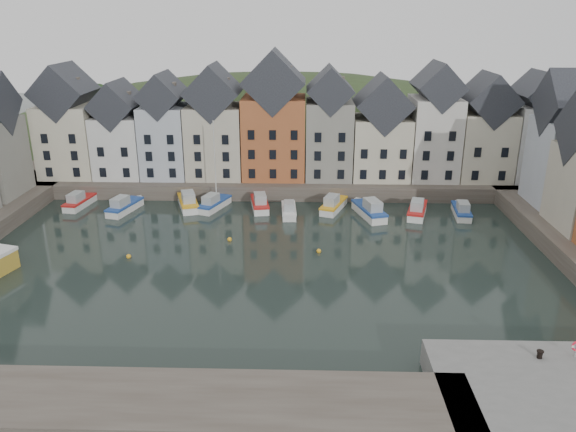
{
  "coord_description": "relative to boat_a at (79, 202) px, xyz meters",
  "views": [
    {
      "loc": [
        4.32,
        -50.36,
        24.21
      ],
      "look_at": [
        2.67,
        6.0,
        3.76
      ],
      "focal_mm": 35.0,
      "sensor_mm": 36.0,
      "label": 1
    }
  ],
  "objects": [
    {
      "name": "mooring_bollard",
      "position": [
        45.91,
        -36.27,
        1.61
      ],
      "size": [
        0.48,
        0.48,
        0.56
      ],
      "color": "black",
      "rests_on": "near_quay"
    },
    {
      "name": "boat_j",
      "position": [
        49.64,
        -2.17,
        -0.03
      ],
      "size": [
        2.44,
        6.05,
        2.26
      ],
      "rotation": [
        0.0,
        0.0,
        -0.11
      ],
      "color": "silver",
      "rests_on": "ground"
    },
    {
      "name": "far_quay",
      "position": [
        25.35,
        10.85,
        0.3
      ],
      "size": [
        90.0,
        16.0,
        2.0
      ],
      "primitive_type": "cube",
      "color": "#463E36",
      "rests_on": "ground"
    },
    {
      "name": "boat_i",
      "position": [
        44.07,
        -2.11,
        0.04
      ],
      "size": [
        3.67,
        6.76,
        2.48
      ],
      "rotation": [
        0.0,
        0.0,
        -0.27
      ],
      "color": "silver",
      "rests_on": "ground"
    },
    {
      "name": "boat_d",
      "position": [
        17.92,
        -0.31,
        0.06
      ],
      "size": [
        3.95,
        6.41,
        11.72
      ],
      "rotation": [
        0.0,
        0.0,
        -0.36
      ],
      "color": "silver",
      "rests_on": "ground"
    },
    {
      "name": "ground",
      "position": [
        25.35,
        -19.15,
        -0.7
      ],
      "size": [
        260.0,
        260.0,
        0.0
      ],
      "primitive_type": "plane",
      "color": "black",
      "rests_on": "ground"
    },
    {
      "name": "boat_h",
      "position": [
        38.01,
        -2.71,
        0.1
      ],
      "size": [
        4.07,
        7.33,
        2.69
      ],
      "rotation": [
        0.0,
        0.0,
        0.29
      ],
      "color": "silver",
      "rests_on": "ground"
    },
    {
      "name": "boat_c",
      "position": [
        14.46,
        0.01,
        0.08
      ],
      "size": [
        4.09,
        7.13,
        2.62
      ],
      "rotation": [
        0.0,
        0.0,
        0.31
      ],
      "color": "silver",
      "rests_on": "ground"
    },
    {
      "name": "hillside",
      "position": [
        25.37,
        36.85,
        -18.66
      ],
      "size": [
        153.6,
        70.4,
        64.0
      ],
      "color": "#2A371B",
      "rests_on": "ground"
    },
    {
      "name": "boat_a",
      "position": [
        0.0,
        0.0,
        0.0
      ],
      "size": [
        2.73,
        6.34,
        2.36
      ],
      "rotation": [
        0.0,
        0.0,
        -0.14
      ],
      "color": "silver",
      "rests_on": "ground"
    },
    {
      "name": "boat_f",
      "position": [
        27.81,
        -2.45,
        -0.06
      ],
      "size": [
        2.08,
        5.74,
        2.17
      ],
      "rotation": [
        0.0,
        0.0,
        0.06
      ],
      "color": "silver",
      "rests_on": "ground"
    },
    {
      "name": "mooring_buoys",
      "position": [
        21.35,
        -13.82,
        -0.55
      ],
      "size": [
        20.5,
        5.5,
        0.5
      ],
      "color": "gold",
      "rests_on": "ground"
    },
    {
      "name": "boat_e",
      "position": [
        23.93,
        -0.05,
        0.03
      ],
      "size": [
        3.02,
        6.67,
        2.47
      ],
      "rotation": [
        0.0,
        0.0,
        0.16
      ],
      "color": "silver",
      "rests_on": "ground"
    },
    {
      "name": "near_wall",
      "position": [
        15.35,
        -41.15,
        0.3
      ],
      "size": [
        50.0,
        6.0,
        2.0
      ],
      "primitive_type": "cube",
      "color": "#463E36",
      "rests_on": "ground"
    },
    {
      "name": "boat_g",
      "position": [
        33.52,
        -0.46,
        0.02
      ],
      "size": [
        4.01,
        6.61,
        2.43
      ],
      "rotation": [
        0.0,
        0.0,
        -0.35
      ],
      "color": "silver",
      "rests_on": "ground"
    },
    {
      "name": "boat_b",
      "position": [
        6.52,
        -1.86,
        0.02
      ],
      "size": [
        3.52,
        6.62,
        2.43
      ],
      "rotation": [
        0.0,
        0.0,
        -0.26
      ],
      "color": "silver",
      "rests_on": "ground"
    },
    {
      "name": "far_terrace",
      "position": [
        28.56,
        8.85,
        8.17
      ],
      "size": [
        72.37,
        8.16,
        17.78
      ],
      "color": "beige",
      "rests_on": "far_quay"
    }
  ]
}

